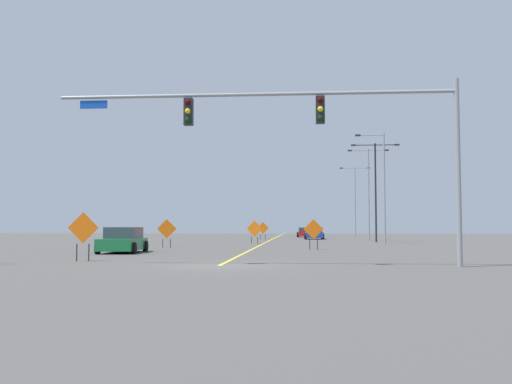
% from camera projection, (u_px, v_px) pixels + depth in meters
% --- Properties ---
extents(ground, '(178.70, 178.70, 0.00)m').
position_uv_depth(ground, '(219.00, 266.00, 21.61)').
color(ground, '#4C4947').
extents(road_centre_stripe, '(0.16, 99.28, 0.01)m').
position_uv_depth(road_centre_stripe, '(275.00, 238.00, 71.02)').
color(road_centre_stripe, yellow).
rests_on(road_centre_stripe, ground).
extents(traffic_signal_assembly, '(15.43, 0.44, 7.07)m').
position_uv_depth(traffic_signal_assembly, '(315.00, 124.00, 21.64)').
color(traffic_signal_assembly, gray).
rests_on(traffic_signal_assembly, ground).
extents(street_lamp_near_left, '(2.47, 0.24, 9.37)m').
position_uv_depth(street_lamp_near_left, '(382.00, 183.00, 47.78)').
color(street_lamp_near_left, gray).
rests_on(street_lamp_near_left, ground).
extents(street_lamp_near_right, '(4.50, 0.24, 9.25)m').
position_uv_depth(street_lamp_near_right, '(376.00, 183.00, 52.93)').
color(street_lamp_near_right, black).
rests_on(street_lamp_near_right, ground).
extents(street_lamp_far_left, '(4.20, 0.24, 9.47)m').
position_uv_depth(street_lamp_far_left, '(369.00, 187.00, 58.33)').
color(street_lamp_far_left, gray).
rests_on(street_lamp_far_left, ground).
extents(street_lamp_mid_right, '(4.02, 0.24, 9.36)m').
position_uv_depth(street_lamp_mid_right, '(355.00, 196.00, 75.19)').
color(street_lamp_mid_right, gray).
rests_on(street_lamp_mid_right, ground).
extents(construction_sign_median_near, '(1.32, 0.08, 1.93)m').
position_uv_depth(construction_sign_median_near, '(263.00, 229.00, 62.63)').
color(construction_sign_median_near, orange).
rests_on(construction_sign_median_near, ground).
extents(construction_sign_median_far, '(1.38, 0.25, 1.96)m').
position_uv_depth(construction_sign_median_far, '(255.00, 229.00, 48.69)').
color(construction_sign_median_far, orange).
rests_on(construction_sign_median_far, ground).
extents(construction_sign_right_shoulder, '(1.34, 0.13, 2.11)m').
position_uv_depth(construction_sign_right_shoulder, '(83.00, 230.00, 24.46)').
color(construction_sign_right_shoulder, orange).
rests_on(construction_sign_right_shoulder, ground).
extents(construction_sign_left_shoulder, '(1.28, 0.11, 1.94)m').
position_uv_depth(construction_sign_left_shoulder, '(313.00, 231.00, 36.16)').
color(construction_sign_left_shoulder, orange).
rests_on(construction_sign_left_shoulder, ground).
extents(construction_sign_left_lane, '(1.36, 0.26, 1.99)m').
position_uv_depth(construction_sign_left_lane, '(167.00, 230.00, 39.76)').
color(construction_sign_left_lane, orange).
rests_on(construction_sign_left_lane, ground).
extents(car_red_far, '(2.27, 4.15, 1.28)m').
position_uv_depth(car_red_far, '(305.00, 233.00, 75.74)').
color(car_red_far, red).
rests_on(car_red_far, ground).
extents(car_blue_mid, '(2.18, 3.84, 1.37)m').
position_uv_depth(car_blue_mid, '(314.00, 233.00, 63.95)').
color(car_blue_mid, '#1E389E').
rests_on(car_blue_mid, ground).
extents(car_green_approaching, '(2.37, 4.35, 1.44)m').
position_uv_depth(car_green_approaching, '(123.00, 241.00, 32.04)').
color(car_green_approaching, '#196B38').
rests_on(car_green_approaching, ground).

